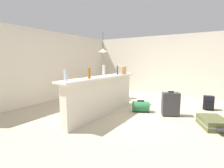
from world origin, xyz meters
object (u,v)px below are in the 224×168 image
at_px(bottle_clear, 66,75).
at_px(suitcase_upright_charcoal, 171,104).
at_px(suitcase_flat_olive, 213,123).
at_px(backpack_black, 208,103).
at_px(bottle_blue, 117,70).
at_px(bottle_amber, 89,73).
at_px(dining_table, 103,82).
at_px(dining_chair_near_partition, 115,87).
at_px(pendant_lamp, 103,50).
at_px(duffel_bag_green, 141,107).
at_px(bottle_green, 125,70).
at_px(bottle_white, 104,71).
at_px(grocery_bag, 122,70).

distance_m(bottle_clear, suitcase_upright_charcoal, 2.80).
height_order(suitcase_flat_olive, backpack_black, backpack_black).
bearing_deg(bottle_blue, bottle_amber, 179.68).
relative_size(suitcase_flat_olive, backpack_black, 2.12).
bearing_deg(dining_table, dining_chair_near_partition, -93.63).
bearing_deg(dining_table, pendant_lamp, -70.21).
relative_size(bottle_clear, dining_chair_near_partition, 0.25).
xyz_separation_m(duffel_bag_green, backpack_black, (1.26, -1.64, 0.05)).
bearing_deg(backpack_black, suitcase_upright_charcoal, 144.83).
relative_size(bottle_amber, dining_chair_near_partition, 0.26).
bearing_deg(duffel_bag_green, pendant_lamp, 65.39).
bearing_deg(suitcase_flat_olive, bottle_blue, 87.29).
height_order(bottle_amber, dining_table, bottle_amber).
bearing_deg(duffel_bag_green, suitcase_flat_olive, -98.32).
distance_m(bottle_amber, bottle_blue, 1.29).
bearing_deg(suitcase_upright_charcoal, bottle_clear, 143.67).
bearing_deg(dining_table, bottle_green, -107.04).
height_order(pendant_lamp, suitcase_flat_olive, pendant_lamp).
height_order(dining_table, dining_chair_near_partition, dining_chair_near_partition).
relative_size(bottle_clear, bottle_white, 0.79).
bearing_deg(bottle_clear, suitcase_flat_olive, -54.83).
height_order(bottle_blue, backpack_black, bottle_blue).
distance_m(bottle_amber, duffel_bag_green, 1.89).
height_order(bottle_green, pendant_lamp, pendant_lamp).
bearing_deg(duffel_bag_green, grocery_bag, 76.32).
distance_m(dining_table, suitcase_flat_olive, 3.95).
height_order(grocery_bag, suitcase_upright_charcoal, grocery_bag).
bearing_deg(bottle_blue, bottle_white, 172.37).
distance_m(dining_chair_near_partition, duffel_bag_green, 1.63).
distance_m(duffel_bag_green, backpack_black, 2.07).
bearing_deg(dining_chair_near_partition, bottle_white, -159.49).
bearing_deg(suitcase_flat_olive, pendant_lamp, 72.95).
bearing_deg(bottle_clear, backpack_black, -35.92).
xyz_separation_m(bottle_green, suitcase_upright_charcoal, (-0.44, -1.59, -0.83)).
relative_size(pendant_lamp, backpack_black, 1.86).
distance_m(bottle_blue, bottle_green, 0.66).
distance_m(dining_table, backpack_black, 3.63).
xyz_separation_m(grocery_bag, suitcase_upright_charcoal, (-0.10, -1.54, -0.83)).
xyz_separation_m(bottle_amber, suitcase_flat_olive, (1.17, -2.50, -1.06)).
distance_m(grocery_bag, suitcase_flat_olive, 2.78).
height_order(dining_chair_near_partition, backpack_black, dining_chair_near_partition).
xyz_separation_m(suitcase_flat_olive, suitcase_upright_charcoal, (0.34, 0.99, 0.22)).
relative_size(dining_chair_near_partition, suitcase_upright_charcoal, 1.39).
relative_size(grocery_bag, backpack_black, 0.62).
bearing_deg(backpack_black, bottle_green, 107.08).
bearing_deg(dining_table, bottle_amber, -151.66).
distance_m(bottle_clear, bottle_blue, 1.94).
xyz_separation_m(bottle_clear, suitcase_flat_olive, (1.82, -2.58, -1.06)).
height_order(bottle_amber, grocery_bag, bottle_amber).
xyz_separation_m(bottle_amber, bottle_white, (0.69, 0.07, 0.03)).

